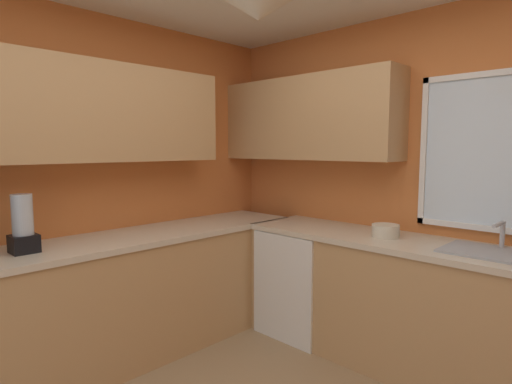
{
  "coord_description": "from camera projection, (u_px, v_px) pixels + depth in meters",
  "views": [
    {
      "loc": [
        1.21,
        -1.25,
        1.55
      ],
      "look_at": [
        -0.72,
        0.72,
        1.26
      ],
      "focal_mm": 29.39,
      "sensor_mm": 36.0,
      "label": 1
    }
  ],
  "objects": [
    {
      "name": "sink_assembly",
      "position": [
        494.0,
        252.0,
        2.53
      ],
      "size": [
        0.57,
        0.4,
        0.19
      ],
      "color": "#9EA0A5",
      "rests_on": "counter_run_back"
    },
    {
      "name": "room_shell",
      "position": [
        268.0,
        114.0,
        2.3
      ],
      "size": [
        3.87,
        3.79,
        2.61
      ],
      "color": "#D17238",
      "rests_on": "ground_plane"
    },
    {
      "name": "counter_run_left",
      "position": [
        98.0,
        305.0,
        2.93
      ],
      "size": [
        0.65,
        3.4,
        0.91
      ],
      "color": "tan",
      "rests_on": "ground_plane"
    },
    {
      "name": "counter_run_back",
      "position": [
        440.0,
        313.0,
        2.78
      ],
      "size": [
        2.96,
        0.65,
        0.91
      ],
      "color": "tan",
      "rests_on": "ground_plane"
    },
    {
      "name": "blender_appliance",
      "position": [
        23.0,
        226.0,
        2.55
      ],
      "size": [
        0.15,
        0.15,
        0.36
      ],
      "color": "black",
      "rests_on": "counter_run_left"
    },
    {
      "name": "dishwasher",
      "position": [
        304.0,
        281.0,
        3.53
      ],
      "size": [
        0.6,
        0.6,
        0.87
      ],
      "primitive_type": "cube",
      "color": "white",
      "rests_on": "ground_plane"
    },
    {
      "name": "bowl",
      "position": [
        385.0,
        231.0,
        3.01
      ],
      "size": [
        0.19,
        0.19,
        0.09
      ],
      "primitive_type": "cylinder",
      "color": "beige",
      "rests_on": "counter_run_back"
    }
  ]
}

